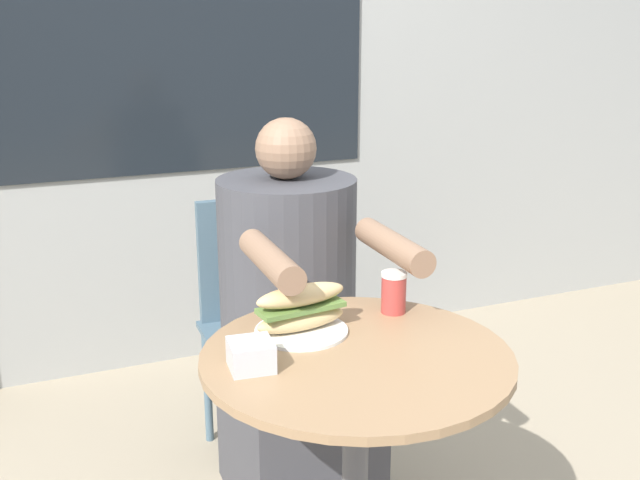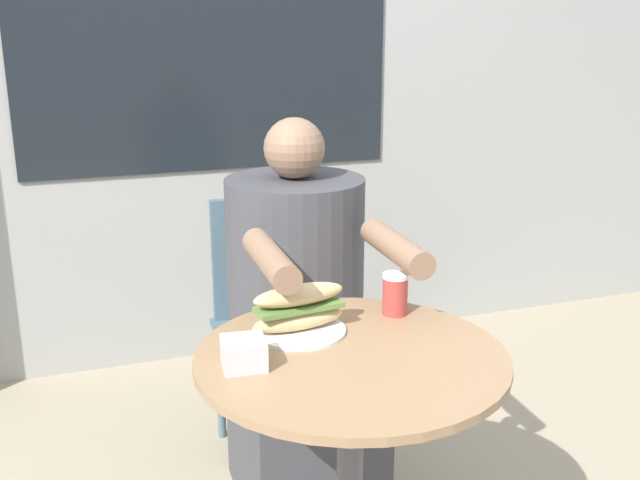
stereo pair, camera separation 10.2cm
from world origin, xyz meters
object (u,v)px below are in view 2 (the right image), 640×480
Objects in this scene: seated_diner at (300,348)px; sandwich_on_plate at (299,312)px; diner_chair at (269,303)px; drink_cup at (395,294)px; cafe_table at (350,436)px.

seated_diner reaches higher than sandwich_on_plate.
diner_chair is at bearing 79.96° from sandwich_on_plate.
seated_diner is 11.39× the size of drink_cup.
sandwich_on_plate reaches higher than cafe_table.
drink_cup is (0.13, -0.37, 0.29)m from seated_diner.
diner_chair is (0.06, 0.90, -0.02)m from cafe_table.
sandwich_on_plate is at bearing 81.90° from diner_chair.
diner_chair reaches higher than sandwich_on_plate.
cafe_table is at bearing -135.94° from drink_cup.
cafe_table is 3.25× the size of sandwich_on_plate.
cafe_table is at bearing 85.98° from seated_diner.
seated_diner is (0.06, 0.55, -0.03)m from cafe_table.
diner_chair is at bearing -88.79° from seated_diner.
drink_cup is at bearing 101.60° from diner_chair.
cafe_table is 0.91m from diner_chair.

